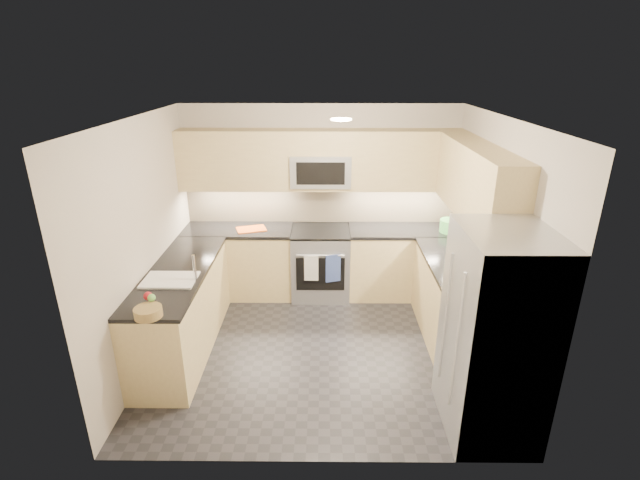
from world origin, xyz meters
The scene contains 36 objects.
floor centered at (0.00, 0.00, 0.00)m, with size 3.60×3.20×0.00m, color #222227.
ceiling centered at (0.00, 0.00, 2.50)m, with size 3.60×3.20×0.02m, color beige.
wall_back centered at (0.00, 1.60, 1.25)m, with size 3.60×0.02×2.50m, color #BCB3A4.
wall_front centered at (0.00, -1.60, 1.25)m, with size 3.60×0.02×2.50m, color #BCB3A4.
wall_left centered at (-1.80, 0.00, 1.25)m, with size 0.02×3.20×2.50m, color #BCB3A4.
wall_right centered at (1.80, 0.00, 1.25)m, with size 0.02×3.20×2.50m, color #BCB3A4.
base_cab_back_left centered at (-1.09, 1.30, 0.45)m, with size 1.42×0.60×0.90m, color #DDC485.
base_cab_back_right centered at (1.09, 1.30, 0.45)m, with size 1.42×0.60×0.90m, color #DDC485.
base_cab_right centered at (1.50, 0.15, 0.45)m, with size 0.60×1.70×0.90m, color #DDC485.
base_cab_peninsula centered at (-1.50, 0.00, 0.45)m, with size 0.60×2.00×0.90m, color #DDC485.
countertop_back_left centered at (-1.09, 1.30, 0.92)m, with size 1.42×0.63×0.04m, color black.
countertop_back_right centered at (1.09, 1.30, 0.92)m, with size 1.42×0.63×0.04m, color black.
countertop_right centered at (1.50, 0.15, 0.92)m, with size 0.63×1.70×0.04m, color black.
countertop_peninsula centered at (-1.50, 0.00, 0.92)m, with size 0.63×2.00×0.04m, color black.
upper_cab_back centered at (0.00, 1.43, 1.83)m, with size 3.60×0.35×0.75m, color #DDC485.
upper_cab_right centered at (1.62, 0.28, 1.83)m, with size 0.35×1.95×0.75m, color #DDC485.
backsplash_back centered at (0.00, 1.60, 1.20)m, with size 3.60×0.01×0.51m, color tan.
backsplash_right centered at (1.80, 0.45, 1.20)m, with size 0.01×2.30×0.51m, color tan.
gas_range centered at (0.00, 1.28, 0.46)m, with size 0.76×0.65×0.91m, color #929399.
range_cooktop centered at (0.00, 1.28, 0.92)m, with size 0.76×0.65×0.03m, color black.
oven_door_glass centered at (0.00, 0.95, 0.45)m, with size 0.62×0.02×0.45m, color black.
oven_handle centered at (0.00, 0.93, 0.72)m, with size 0.02×0.02×0.60m, color #B2B5BA.
microwave centered at (0.00, 1.40, 1.70)m, with size 0.76×0.40×0.40m, color #9EA2A6.
microwave_door centered at (0.00, 1.20, 1.70)m, with size 0.60×0.01×0.28m, color black.
refrigerator centered at (1.45, -1.15, 0.90)m, with size 0.70×0.90×1.80m, color #A7ABAF.
fridge_handle_left centered at (1.08, -1.33, 0.95)m, with size 0.02×0.02×1.20m, color #B2B5BA.
fridge_handle_right centered at (1.08, -0.97, 0.95)m, with size 0.02×0.02×1.20m, color #B2B5BA.
sink_basin centered at (-1.50, -0.25, 0.88)m, with size 0.52×0.38×0.16m, color white.
faucet centered at (-1.24, -0.25, 1.08)m, with size 0.03×0.03×0.28m, color silver.
utensil_bowl centered at (1.67, 1.20, 1.02)m, with size 0.28×0.28×0.16m, color green.
cutting_board centered at (-0.91, 1.26, 0.95)m, with size 0.37×0.26×0.01m, color #BF4C12.
fruit_basket centered at (-1.47, -0.95, 0.98)m, with size 0.24×0.24×0.09m, color #9A7E48.
fruit_apple centered at (-1.51, -0.79, 1.05)m, with size 0.08×0.08×0.08m, color maroon.
fruit_pear centered at (-1.47, -0.82, 1.05)m, with size 0.07×0.07×0.07m, color #6DBB50.
dish_towel_check centered at (-0.12, 0.91, 0.55)m, with size 0.18×0.01×0.34m, color white.
dish_towel_blue centered at (0.16, 0.91, 0.55)m, with size 0.20×0.02×0.37m, color navy.
Camera 1 is at (0.04, -4.41, 3.00)m, focal length 26.00 mm.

